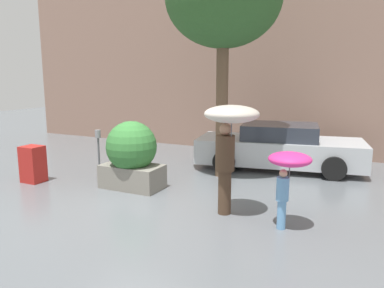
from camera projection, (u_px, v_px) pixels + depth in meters
ground_plane at (131, 205)px, 7.65m from camera, size 40.00×40.00×0.00m
building_facade at (237, 63)px, 12.86m from camera, size 18.00×0.30×6.00m
planter_box at (132, 155)px, 8.67m from camera, size 1.43×1.18×1.58m
person_adult at (230, 131)px, 6.80m from camera, size 1.00×1.00×2.09m
person_child at (288, 167)px, 6.25m from camera, size 0.72×0.72×1.35m
parked_car_near at (279, 148)px, 10.54m from camera, size 4.75×2.53×1.27m
parking_meter at (98, 144)px, 9.38m from camera, size 0.14×0.14×1.27m
newspaper_box at (33, 164)px, 9.23m from camera, size 0.50×0.44×0.90m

